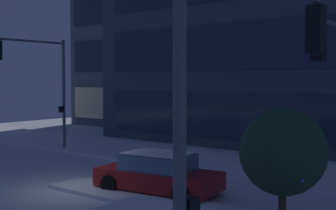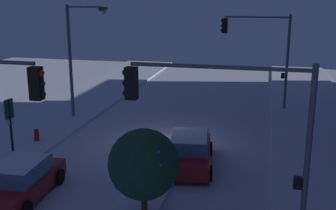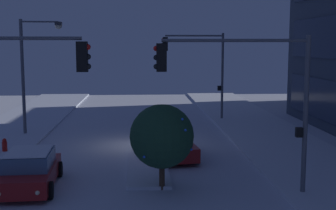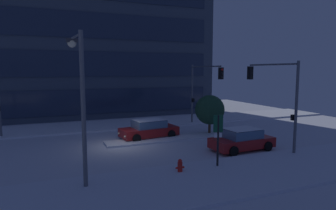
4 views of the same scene
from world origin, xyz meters
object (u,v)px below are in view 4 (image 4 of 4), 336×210
parking_info_sign (218,134)px  decorated_tree_median (210,110)px  car_far (149,129)px  traffic_light_corner_far_right (203,84)px  fire_hydrant (180,167)px  traffic_light_corner_near_right (275,88)px  street_lamp_arched (79,86)px  car_near (242,140)px

parking_info_sign → decorated_tree_median: size_ratio=0.89×
car_far → traffic_light_corner_far_right: traffic_light_corner_far_right is taller
car_far → decorated_tree_median: size_ratio=1.45×
fire_hydrant → decorated_tree_median: 10.24m
traffic_light_corner_near_right → car_far: bearing=49.2°
car_far → street_lamp_arched: street_lamp_arched is taller
decorated_tree_median → street_lamp_arched: bearing=-146.9°
traffic_light_corner_near_right → parking_info_sign: size_ratio=2.01×
car_near → traffic_light_corner_near_right: 4.22m
car_far → traffic_light_corner_near_right: (7.10, -6.12, 3.45)m
street_lamp_arched → decorated_tree_median: street_lamp_arched is taller
car_far → decorated_tree_median: 5.40m
car_near → car_far: (-4.69, 5.85, 0.00)m
parking_info_sign → decorated_tree_median: decorated_tree_median is taller
street_lamp_arched → decorated_tree_median: size_ratio=2.13×
car_near → traffic_light_corner_far_right: (1.47, 8.19, 3.45)m
traffic_light_corner_far_right → street_lamp_arched: (-12.20, -10.33, 0.52)m
traffic_light_corner_near_right → fire_hydrant: 9.40m
traffic_light_corner_far_right → car_far: bearing=-69.1°
car_far → street_lamp_arched: size_ratio=0.68×
traffic_light_corner_near_right → decorated_tree_median: (-1.93, 5.46, -2.06)m
car_near → decorated_tree_median: decorated_tree_median is taller
decorated_tree_median → parking_info_sign: bearing=-117.3°
traffic_light_corner_far_right → parking_info_sign: 12.12m
traffic_light_corner_far_right → fire_hydrant: size_ratio=7.37×
traffic_light_corner_near_right → street_lamp_arched: 13.28m
fire_hydrant → decorated_tree_median: bearing=51.1°
fire_hydrant → decorated_tree_median: size_ratio=0.24×
traffic_light_corner_far_right → traffic_light_corner_near_right: bearing=6.3°
parking_info_sign → traffic_light_corner_near_right: bearing=-60.5°
traffic_light_corner_near_right → street_lamp_arched: (-13.14, -1.86, 0.52)m
street_lamp_arched → fire_hydrant: size_ratio=8.84×
traffic_light_corner_far_right → decorated_tree_median: bearing=-18.1°
car_near → decorated_tree_median: bearing=81.6°
car_near → traffic_light_corner_far_right: traffic_light_corner_far_right is taller
traffic_light_corner_far_right → decorated_tree_median: 3.78m
traffic_light_corner_far_right → parking_info_sign: (-5.00, -10.80, -2.24)m
traffic_light_corner_near_right → parking_info_sign: traffic_light_corner_near_right is taller
traffic_light_corner_near_right → fire_hydrant: bearing=106.2°
car_near → street_lamp_arched: size_ratio=0.63×
car_near → fire_hydrant: bearing=-158.5°
car_far → fire_hydrant: 8.61m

